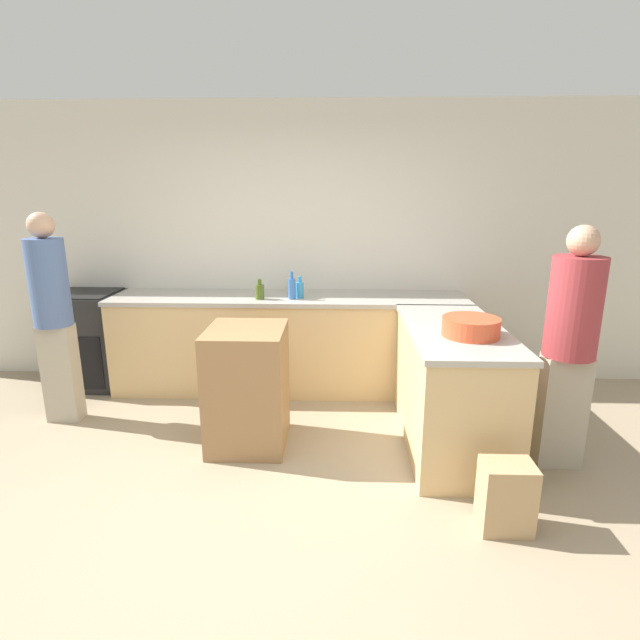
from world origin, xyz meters
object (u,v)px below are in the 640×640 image
island_table (248,387)px  vinegar_bottle_clear (290,285)px  person_by_range (53,310)px  dish_soap_bottle (300,289)px  olive_oil_bottle (260,291)px  water_bottle_blue (292,288)px  person_at_peninsula (570,341)px  range_oven (89,339)px  mixing_bowl (471,327)px  paper_bag (506,496)px

island_table → vinegar_bottle_clear: vinegar_bottle_clear is taller
island_table → person_by_range: bearing=168.1°
dish_soap_bottle → olive_oil_bottle: 0.37m
island_table → dish_soap_bottle: (0.32, 1.04, 0.54)m
water_bottle_blue → person_at_peninsula: 2.31m
person_at_peninsula → dish_soap_bottle: bearing=146.4°
water_bottle_blue → island_table: bearing=-104.4°
vinegar_bottle_clear → person_at_peninsula: 2.52m
dish_soap_bottle → person_by_range: 2.06m
range_oven → vinegar_bottle_clear: 2.06m
dish_soap_bottle → person_at_peninsula: bearing=-33.6°
vinegar_bottle_clear → range_oven: bearing=-175.6°
range_oven → water_bottle_blue: bearing=-4.4°
vinegar_bottle_clear → olive_oil_bottle: bearing=-127.5°
vinegar_bottle_clear → person_by_range: 2.06m
olive_oil_bottle → water_bottle_blue: (0.29, 0.02, 0.03)m
dish_soap_bottle → person_by_range: size_ratio=0.12×
mixing_bowl → water_bottle_blue: size_ratio=1.51×
range_oven → island_table: 2.11m
mixing_bowl → vinegar_bottle_clear: (-1.37, 1.45, 0.01)m
range_oven → island_table: range_oven is taller
range_oven → dish_soap_bottle: (2.09, -0.10, 0.53)m
vinegar_bottle_clear → person_at_peninsula: (2.02, -1.52, -0.08)m
water_bottle_blue → person_by_range: (-1.87, -0.64, -0.07)m
mixing_bowl → dish_soap_bottle: 1.74m
range_oven → mixing_bowl: mixing_bowl is taller
range_oven → olive_oil_bottle: size_ratio=5.01×
range_oven → mixing_bowl: 3.63m
person_at_peninsula → island_table: bearing=174.2°
island_table → dish_soap_bottle: size_ratio=4.55×
mixing_bowl → paper_bag: 1.11m
mixing_bowl → olive_oil_bottle: size_ratio=2.09×
vinegar_bottle_clear → olive_oil_bottle: size_ratio=1.00×
vinegar_bottle_clear → paper_bag: size_ratio=0.45×
range_oven → vinegar_bottle_clear: size_ratio=5.00×
dish_soap_bottle → vinegar_bottle_clear: (-0.11, 0.25, -0.01)m
mixing_bowl → olive_oil_bottle: bearing=145.1°
dish_soap_bottle → paper_bag: dish_soap_bottle is taller
olive_oil_bottle → person_by_range: (-1.58, -0.63, -0.04)m
range_oven → dish_soap_bottle: dish_soap_bottle is taller
person_by_range → island_table: bearing=-11.9°
island_table → water_bottle_blue: size_ratio=3.55×
mixing_bowl → person_by_range: size_ratio=0.23×
range_oven → water_bottle_blue: (2.03, -0.16, 0.56)m
dish_soap_bottle → person_by_range: person_by_range is taller
dish_soap_bottle → person_at_peninsula: 2.29m
island_table → person_by_range: (-1.62, 0.34, 0.49)m
mixing_bowl → paper_bag: (0.05, -0.79, -0.78)m
range_oven → vinegar_bottle_clear: (1.98, 0.15, 0.53)m
person_at_peninsula → paper_bag: 1.17m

